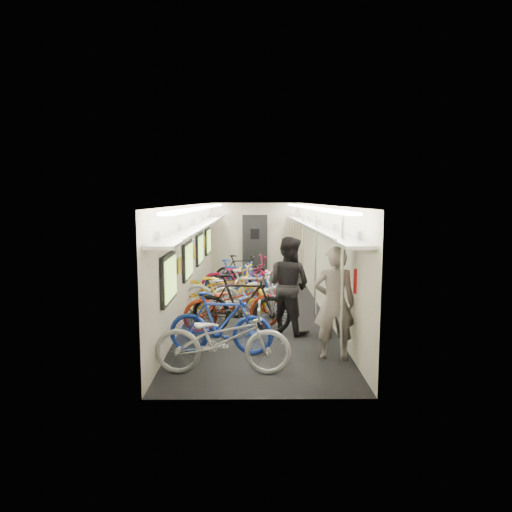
{
  "coord_description": "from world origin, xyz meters",
  "views": [
    {
      "loc": [
        -0.1,
        -10.52,
        2.53
      ],
      "look_at": [
        -0.0,
        0.5,
        1.15
      ],
      "focal_mm": 32.0,
      "sensor_mm": 36.0,
      "label": 1
    }
  ],
  "objects_px": {
    "bicycle_1": "(221,323)",
    "backpack": "(363,281)",
    "passenger_mid": "(288,285)",
    "passenger_near": "(334,303)",
    "bicycle_0": "(223,339)"
  },
  "relations": [
    {
      "from": "bicycle_1",
      "to": "backpack",
      "type": "xyz_separation_m",
      "value": [
        2.21,
        -0.38,
        0.76
      ]
    },
    {
      "from": "passenger_mid",
      "to": "backpack",
      "type": "height_order",
      "value": "passenger_mid"
    },
    {
      "from": "passenger_mid",
      "to": "backpack",
      "type": "bearing_deg",
      "value": 160.22
    },
    {
      "from": "passenger_near",
      "to": "backpack",
      "type": "relative_size",
      "value": 4.76
    },
    {
      "from": "bicycle_0",
      "to": "passenger_near",
      "type": "xyz_separation_m",
      "value": [
        1.72,
        0.62,
        0.39
      ]
    },
    {
      "from": "bicycle_0",
      "to": "backpack",
      "type": "xyz_separation_m",
      "value": [
        2.12,
        0.47,
        0.76
      ]
    },
    {
      "from": "passenger_near",
      "to": "passenger_mid",
      "type": "bearing_deg",
      "value": -63.52
    },
    {
      "from": "passenger_mid",
      "to": "backpack",
      "type": "distance_m",
      "value": 1.94
    },
    {
      "from": "bicycle_1",
      "to": "backpack",
      "type": "distance_m",
      "value": 2.37
    },
    {
      "from": "backpack",
      "to": "bicycle_0",
      "type": "bearing_deg",
      "value": -144.55
    },
    {
      "from": "bicycle_1",
      "to": "backpack",
      "type": "height_order",
      "value": "backpack"
    },
    {
      "from": "passenger_near",
      "to": "bicycle_1",
      "type": "bearing_deg",
      "value": -3.13
    },
    {
      "from": "bicycle_1",
      "to": "backpack",
      "type": "relative_size",
      "value": 4.54
    },
    {
      "from": "bicycle_1",
      "to": "passenger_near",
      "type": "height_order",
      "value": "passenger_near"
    },
    {
      "from": "backpack",
      "to": "bicycle_1",
      "type": "bearing_deg",
      "value": -166.73
    }
  ]
}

